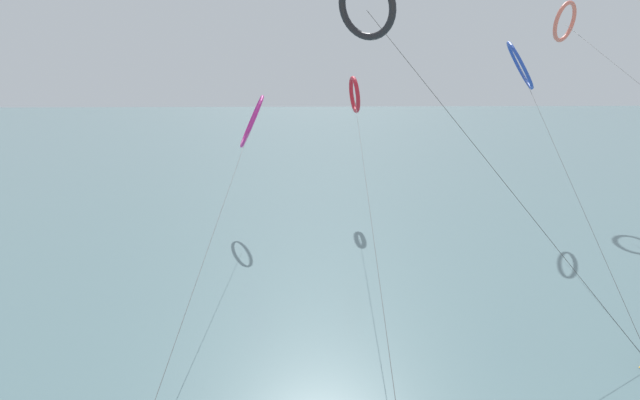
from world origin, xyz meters
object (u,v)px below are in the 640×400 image
kite_magenta (252,122)px  kite_coral (565,22)px  kite_charcoal (367,7)px  kite_cobalt (520,66)px  kite_crimson (355,95)px

kite_magenta → kite_coral: (30.75, 9.70, 8.95)m
kite_magenta → kite_coral: size_ratio=0.82×
kite_charcoal → kite_coral: kite_coral is taller
kite_cobalt → kite_charcoal: bearing=157.9°
kite_crimson → kite_cobalt: kite_cobalt is taller
kite_coral → kite_magenta: bearing=-24.1°
kite_charcoal → kite_magenta: 22.43m
kite_cobalt → kite_charcoal: size_ratio=1.66×
kite_charcoal → kite_coral: size_ratio=0.36×
kite_crimson → kite_magenta: 10.74m
kite_cobalt → kite_magenta: (-23.31, -1.17, -4.67)m
kite_crimson → kite_coral: bearing=-83.5°
kite_charcoal → kite_crimson: bearing=-52.6°
kite_magenta → kite_coral: bearing=103.0°
kite_crimson → kite_charcoal: (-1.83, -24.85, 5.51)m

